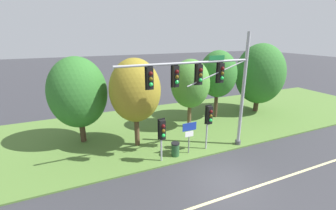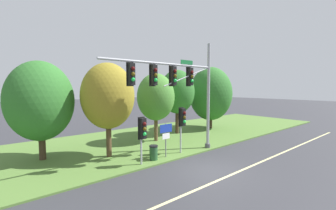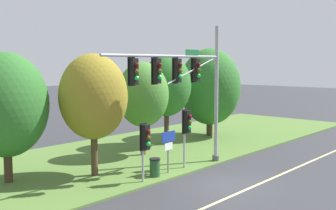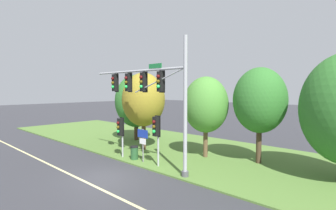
# 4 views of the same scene
# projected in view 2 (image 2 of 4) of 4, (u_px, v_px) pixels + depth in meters

# --- Properties ---
(ground_plane) EXTENTS (160.00, 160.00, 0.00)m
(ground_plane) POSITION_uv_depth(u_px,v_px,m) (210.00, 170.00, 12.82)
(ground_plane) COLOR #333338
(lane_stripe) EXTENTS (36.00, 0.16, 0.01)m
(lane_stripe) POSITION_uv_depth(u_px,v_px,m) (227.00, 176.00, 11.91)
(lane_stripe) COLOR beige
(lane_stripe) RESTS_ON ground
(grass_verge) EXTENTS (48.00, 11.50, 0.10)m
(grass_verge) POSITION_uv_depth(u_px,v_px,m) (134.00, 142.00, 19.11)
(grass_verge) COLOR #517533
(grass_verge) RESTS_ON ground
(traffic_signal_mast) EXTENTS (8.80, 0.49, 7.84)m
(traffic_signal_mast) POSITION_uv_depth(u_px,v_px,m) (181.00, 84.00, 14.98)
(traffic_signal_mast) COLOR #9EA0A5
(traffic_signal_mast) RESTS_ON grass_verge
(pedestrian_signal_near_kerb) EXTENTS (0.46, 0.55, 2.88)m
(pedestrian_signal_near_kerb) POSITION_uv_depth(u_px,v_px,m) (143.00, 131.00, 13.19)
(pedestrian_signal_near_kerb) COLOR #9EA0A5
(pedestrian_signal_near_kerb) RESTS_ON grass_verge
(pedestrian_signal_further_along) EXTENTS (0.46, 0.55, 3.23)m
(pedestrian_signal_further_along) POSITION_uv_depth(u_px,v_px,m) (182.00, 120.00, 15.55)
(pedestrian_signal_further_along) COLOR #9EA0A5
(pedestrian_signal_further_along) RESTS_ON grass_verge
(route_sign_post) EXTENTS (1.00, 0.08, 2.24)m
(route_sign_post) POSITION_uv_depth(u_px,v_px,m) (166.00, 134.00, 14.79)
(route_sign_post) COLOR slate
(route_sign_post) RESTS_ON grass_verge
(tree_nearest_road) EXTENTS (4.02, 4.02, 6.27)m
(tree_nearest_road) POSITION_uv_depth(u_px,v_px,m) (40.00, 101.00, 14.10)
(tree_nearest_road) COLOR #423021
(tree_nearest_road) RESTS_ON grass_verge
(tree_left_of_mast) EXTENTS (3.47, 3.47, 6.22)m
(tree_left_of_mast) POSITION_uv_depth(u_px,v_px,m) (108.00, 96.00, 14.72)
(tree_left_of_mast) COLOR #4C3823
(tree_left_of_mast) RESTS_ON grass_verge
(tree_behind_signpost) EXTENTS (3.22, 3.22, 5.80)m
(tree_behind_signpost) POSITION_uv_depth(u_px,v_px,m) (156.00, 97.00, 19.12)
(tree_behind_signpost) COLOR brown
(tree_behind_signpost) RESTS_ON grass_verge
(tree_mid_verge) EXTENTS (3.45, 3.45, 6.32)m
(tree_mid_verge) POSITION_uv_depth(u_px,v_px,m) (177.00, 92.00, 22.18)
(tree_mid_verge) COLOR #423021
(tree_mid_verge) RESTS_ON grass_verge
(tree_tall_centre) EXTENTS (4.77, 4.77, 6.86)m
(tree_tall_centre) POSITION_uv_depth(u_px,v_px,m) (211.00, 94.00, 25.21)
(tree_tall_centre) COLOR #423021
(tree_tall_centre) RESTS_ON grass_verge
(trash_bin) EXTENTS (0.56, 0.56, 0.93)m
(trash_bin) POSITION_uv_depth(u_px,v_px,m) (154.00, 152.00, 14.29)
(trash_bin) COLOR #234C28
(trash_bin) RESTS_ON grass_verge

